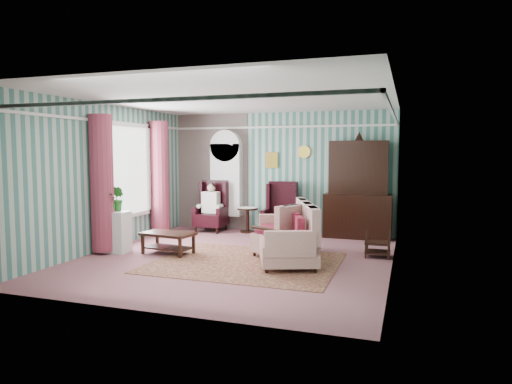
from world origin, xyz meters
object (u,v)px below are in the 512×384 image
(wingback_left, at_px, (211,206))
(seated_woman, at_px, (211,208))
(coffee_table, at_px, (168,243))
(floral_armchair, at_px, (278,230))
(dresser_hutch, at_px, (358,186))
(bookcase, at_px, (226,185))
(sofa, at_px, (285,231))
(nest_table, at_px, (378,243))
(plant_stand, at_px, (115,232))
(round_side_table, at_px, (248,220))
(wingback_right, at_px, (280,209))

(wingback_left, relative_size, seated_woman, 1.06)
(seated_woman, height_order, coffee_table, seated_woman)
(seated_woman, distance_m, floral_armchair, 3.11)
(dresser_hutch, bearing_deg, seated_woman, -175.59)
(bookcase, bearing_deg, wingback_left, -122.66)
(bookcase, distance_m, sofa, 3.56)
(nest_table, height_order, plant_stand, plant_stand)
(bookcase, xyz_separation_m, coffee_table, (-0.00, -2.94, -0.91))
(seated_woman, distance_m, nest_table, 4.37)
(round_side_table, xyz_separation_m, nest_table, (3.17, -1.70, -0.03))
(plant_stand, distance_m, sofa, 3.33)
(plant_stand, bearing_deg, nest_table, 13.84)
(wingback_right, bearing_deg, seated_woman, 180.00)
(dresser_hutch, distance_m, nest_table, 2.11)
(bookcase, height_order, sofa, bookcase)
(plant_stand, bearing_deg, coffee_table, 11.03)
(wingback_right, relative_size, seated_woman, 1.06)
(seated_woman, distance_m, coffee_table, 2.59)
(seated_woman, relative_size, floral_armchair, 1.16)
(bookcase, relative_size, floral_armchair, 2.21)
(floral_armchair, xyz_separation_m, coffee_table, (-2.05, -0.45, -0.30))
(nest_table, relative_size, floral_armchair, 0.53)
(round_side_table, bearing_deg, wingback_right, -10.01)
(bookcase, distance_m, dresser_hutch, 3.25)
(round_side_table, bearing_deg, sofa, -56.91)
(wingback_right, distance_m, coffee_table, 2.98)
(dresser_hutch, relative_size, wingback_left, 1.89)
(wingback_left, relative_size, nest_table, 2.31)
(wingback_right, height_order, round_side_table, wingback_right)
(seated_woman, bearing_deg, plant_stand, -106.22)
(wingback_right, distance_m, nest_table, 2.81)
(plant_stand, bearing_deg, wingback_right, 47.16)
(dresser_hutch, bearing_deg, plant_stand, -144.92)
(wingback_right, xyz_separation_m, sofa, (0.75, -2.31, -0.09))
(wingback_right, height_order, seated_woman, wingback_right)
(coffee_table, bearing_deg, round_side_table, 76.42)
(dresser_hutch, xyz_separation_m, nest_table, (0.57, -1.82, -0.91))
(bookcase, height_order, wingback_left, bookcase)
(seated_woman, distance_m, round_side_table, 0.96)
(bookcase, relative_size, round_side_table, 3.73)
(bookcase, xyz_separation_m, floral_armchair, (2.05, -2.48, -0.61))
(wingback_right, distance_m, round_side_table, 0.92)
(wingback_left, distance_m, plant_stand, 2.87)
(sofa, bearing_deg, coffee_table, 75.38)
(seated_woman, relative_size, nest_table, 2.19)
(seated_woman, height_order, sofa, seated_woman)
(plant_stand, height_order, coffee_table, plant_stand)
(wingback_left, bearing_deg, wingback_right, 0.00)
(nest_table, height_order, coffee_table, nest_table)
(dresser_hutch, distance_m, coffee_table, 4.41)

